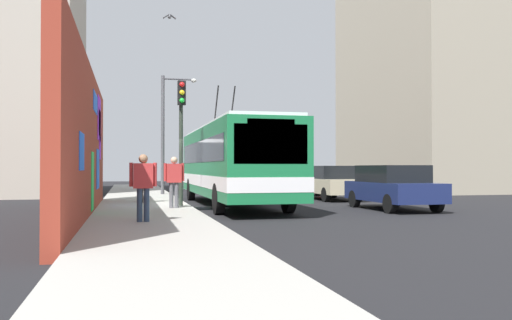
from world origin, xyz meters
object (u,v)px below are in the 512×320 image
object	(u,v)px
parked_car_navy	(393,186)
pedestrian_at_curb	(174,178)
parked_car_champagne	(330,182)
pedestrian_midblock	(144,177)
parked_car_red	(295,179)
street_lamp	(167,125)
pedestrian_near_wall	(143,182)
city_bus	(232,161)
traffic_light	(181,122)

from	to	relation	value
parked_car_navy	pedestrian_at_curb	bearing A→B (deg)	84.93
parked_car_champagne	pedestrian_midblock	world-z (taller)	pedestrian_midblock
parked_car_red	street_lamp	distance (m)	7.86
parked_car_champagne	pedestrian_near_wall	distance (m)	13.20
pedestrian_near_wall	street_lamp	distance (m)	14.19
city_bus	street_lamp	xyz separation A→B (m)	(6.86, 2.03, 1.91)
parked_car_red	city_bus	bearing A→B (deg)	147.17
pedestrian_midblock	traffic_light	distance (m)	3.20
parked_car_champagne	parked_car_red	size ratio (longest dim) A/B	0.92
parked_car_navy	parked_car_champagne	size ratio (longest dim) A/B	0.95
pedestrian_near_wall	pedestrian_at_curb	bearing A→B (deg)	-14.39
parked_car_navy	pedestrian_near_wall	bearing A→B (deg)	113.05
parked_car_red	pedestrian_near_wall	xyz separation A→B (m)	(-15.08, 8.80, 0.30)
parked_car_navy	pedestrian_near_wall	world-z (taller)	pedestrian_near_wall
parked_car_navy	traffic_light	xyz separation A→B (m)	(1.51, 7.35, 2.27)
traffic_light	street_lamp	distance (m)	8.64
city_bus	pedestrian_at_curb	xyz separation A→B (m)	(-2.59, 2.47, -0.58)
parked_car_navy	pedestrian_at_curb	distance (m)	7.71
parked_car_navy	parked_car_red	distance (m)	11.34
parked_car_navy	traffic_light	bearing A→B (deg)	78.37
parked_car_champagne	pedestrian_near_wall	size ratio (longest dim) A/B	2.66
parked_car_navy	street_lamp	xyz separation A→B (m)	(10.13, 7.23, 2.82)
pedestrian_midblock	traffic_light	size ratio (longest dim) A/B	0.38
parked_car_champagne	street_lamp	bearing A→B (deg)	60.75
pedestrian_near_wall	pedestrian_at_curb	size ratio (longest dim) A/B	0.98
parked_car_navy	street_lamp	distance (m)	12.77
city_bus	pedestrian_at_curb	world-z (taller)	city_bus
city_bus	street_lamp	world-z (taller)	street_lamp
pedestrian_at_curb	traffic_light	size ratio (longest dim) A/B	0.39
parked_car_navy	parked_car_red	world-z (taller)	same
city_bus	traffic_light	size ratio (longest dim) A/B	2.70
parked_car_navy	parked_car_champagne	xyz separation A→B (m)	(6.08, 0.00, -0.00)
city_bus	parked_car_red	world-z (taller)	city_bus
pedestrian_midblock	pedestrian_near_wall	xyz separation A→B (m)	(-7.48, 0.24, -0.01)
traffic_light	parked_car_navy	bearing A→B (deg)	-101.63
pedestrian_at_curb	street_lamp	bearing A→B (deg)	-2.64
parked_car_navy	traffic_light	world-z (taller)	traffic_light
pedestrian_near_wall	pedestrian_at_curb	world-z (taller)	pedestrian_at_curb
parked_car_champagne	pedestrian_midblock	bearing A→B (deg)	105.32
city_bus	street_lamp	distance (m)	7.40
parked_car_navy	traffic_light	distance (m)	7.84
pedestrian_near_wall	street_lamp	world-z (taller)	street_lamp
pedestrian_midblock	street_lamp	size ratio (longest dim) A/B	0.28
pedestrian_at_curb	street_lamp	world-z (taller)	street_lamp
parked_car_navy	traffic_light	size ratio (longest dim) A/B	0.96
parked_car_champagne	street_lamp	world-z (taller)	street_lamp
pedestrian_near_wall	street_lamp	bearing A→B (deg)	-6.46
pedestrian_near_wall	city_bus	bearing A→B (deg)	-27.18
parked_car_red	pedestrian_near_wall	world-z (taller)	pedestrian_near_wall
pedestrian_at_curb	traffic_light	world-z (taller)	traffic_light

